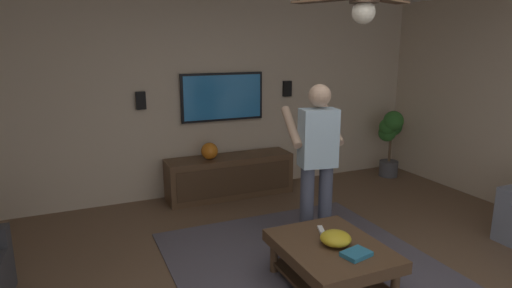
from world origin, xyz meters
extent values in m
cube|color=#C6B299|center=(3.12, 0.00, 1.31)|extent=(0.10, 6.65, 2.63)
cube|color=#514C56|center=(0.51, -0.18, 0.01)|extent=(2.88, 2.37, 0.01)
cube|color=#513823|center=(0.31, -0.18, 0.35)|extent=(1.00, 0.80, 0.10)
cylinder|color=#513823|center=(0.73, -0.50, 0.15)|extent=(0.07, 0.07, 0.30)
cylinder|color=#513823|center=(0.73, 0.14, 0.15)|extent=(0.07, 0.07, 0.30)
cube|color=#452F1E|center=(0.31, -0.18, 0.10)|extent=(0.88, 0.68, 0.03)
cube|color=#513823|center=(2.79, -0.21, 0.28)|extent=(0.44, 1.70, 0.55)
cube|color=#412C1C|center=(2.56, -0.21, 0.28)|extent=(0.01, 1.56, 0.39)
cube|color=black|center=(3.03, -0.21, 1.32)|extent=(0.05, 1.14, 0.64)
cube|color=#2777C0|center=(3.00, -0.21, 1.32)|extent=(0.01, 1.08, 0.58)
cylinder|color=#4C5166|center=(1.10, -0.63, 0.41)|extent=(0.14, 0.14, 0.82)
cylinder|color=#4C5166|center=(1.13, -0.43, 0.41)|extent=(0.14, 0.14, 0.82)
cube|color=silver|center=(1.11, -0.53, 1.11)|extent=(0.28, 0.39, 0.58)
sphere|color=tan|center=(1.11, -0.53, 1.53)|extent=(0.22, 0.22, 0.22)
cylinder|color=tan|center=(1.25, -0.77, 1.20)|extent=(0.49, 0.17, 0.37)
cylinder|color=tan|center=(1.33, -0.34, 1.20)|extent=(0.49, 0.17, 0.37)
cube|color=white|center=(1.49, -0.59, 1.10)|extent=(0.05, 0.06, 0.16)
cylinder|color=#4C4C51|center=(2.62, -2.78, 0.12)|extent=(0.28, 0.28, 0.24)
cylinder|color=brown|center=(2.62, -2.78, 0.44)|extent=(0.04, 0.04, 0.39)
sphere|color=#2D6B28|center=(2.60, -2.69, 0.79)|extent=(0.25, 0.25, 0.25)
sphere|color=#2D6B28|center=(2.64, -2.72, 0.69)|extent=(0.26, 0.26, 0.26)
sphere|color=#2D6B28|center=(2.53, -2.73, 0.89)|extent=(0.30, 0.30, 0.30)
sphere|color=#2D6B28|center=(2.64, -2.82, 0.78)|extent=(0.28, 0.28, 0.28)
ellipsoid|color=gold|center=(0.29, -0.21, 0.46)|extent=(0.26, 0.26, 0.12)
cube|color=white|center=(0.56, -0.24, 0.41)|extent=(0.16, 0.09, 0.02)
cube|color=teal|center=(0.07, -0.25, 0.42)|extent=(0.20, 0.25, 0.04)
sphere|color=orange|center=(2.75, 0.08, 0.66)|extent=(0.22, 0.22, 0.22)
cube|color=black|center=(3.04, -1.19, 1.39)|extent=(0.06, 0.12, 0.22)
cube|color=black|center=(3.04, 0.87, 1.33)|extent=(0.06, 0.12, 0.22)
sphere|color=silver|center=(0.08, -0.20, 2.23)|extent=(0.16, 0.16, 0.16)
cube|color=brown|center=(0.38, -0.08, 2.33)|extent=(0.56, 0.32, 0.02)
cube|color=brown|center=(0.21, -0.49, 2.33)|extent=(0.33, 0.56, 0.02)
camera|label=1|loc=(-2.41, 1.70, 2.02)|focal=30.07mm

